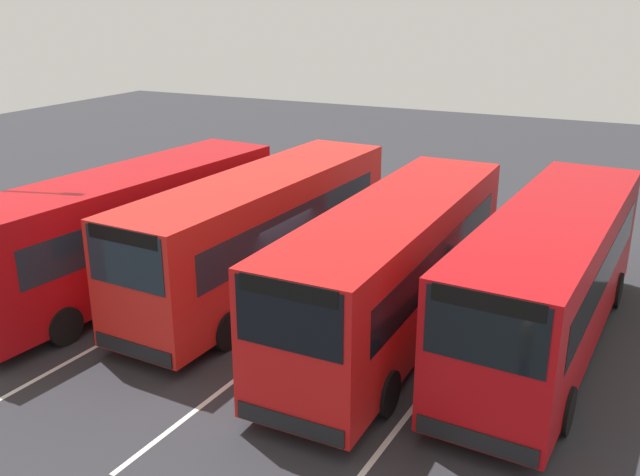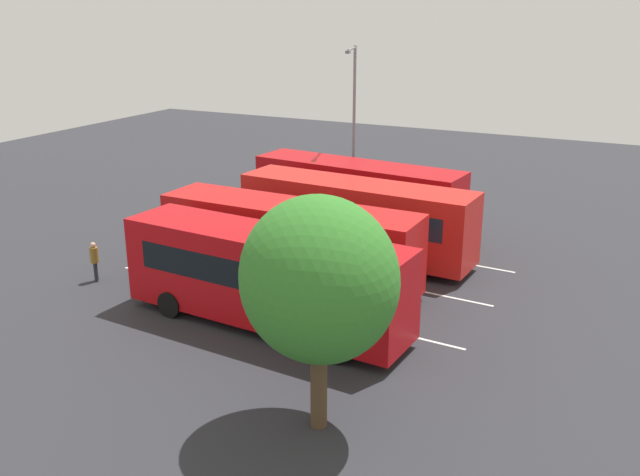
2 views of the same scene
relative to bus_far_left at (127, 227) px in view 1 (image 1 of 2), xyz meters
name	(u,v)px [view 1 (image 1 of 2)]	position (x,y,z in m)	size (l,w,h in m)	color
ground_plane	(320,315)	(-0.74, 5.64, -1.85)	(71.96, 71.96, 0.00)	#2B2B30
bus_far_left	(127,227)	(0.00, 0.00, 0.00)	(10.66, 3.39, 3.39)	#B70C11
bus_center_left	(262,230)	(-1.47, 3.52, 0.00)	(10.60, 3.00, 3.39)	red
bus_center_right	(394,265)	(-0.49, 7.76, 0.00)	(10.52, 2.68, 3.39)	red
bus_far_right	(550,275)	(-1.47, 11.22, 0.00)	(10.62, 3.11, 3.39)	#B70C11
lane_stripe_outer_left	(200,290)	(-0.74, 1.81, -1.85)	(14.99, 0.12, 0.01)	silver
lane_stripe_inner_left	(320,315)	(-0.74, 5.64, -1.85)	(14.99, 0.12, 0.01)	silver
lane_stripe_inner_right	(462,344)	(-0.74, 9.48, -1.85)	(14.99, 0.12, 0.01)	silver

